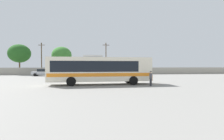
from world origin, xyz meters
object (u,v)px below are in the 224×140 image
parked_car_third_black (98,72)px  utility_pole_far (42,58)px  coach_bus_cream_orange (99,69)px  attendant_by_bus_door (151,78)px  parked_car_rightmost_black (121,72)px  utility_pole_near (106,58)px  roadside_tree_left (19,53)px  roadside_tree_midleft (62,55)px  parked_car_second_grey (71,72)px  parked_car_leftmost_silver (43,72)px

parked_car_third_black → utility_pole_far: bearing=151.9°
coach_bus_cream_orange → utility_pole_far: 30.33m
attendant_by_bus_door → parked_car_rightmost_black: attendant_by_bus_door is taller
utility_pole_far → parked_car_rightmost_black: bearing=-23.6°
attendant_by_bus_door → parked_car_rightmost_black: bearing=89.5°
parked_car_third_black → utility_pole_near: bearing=70.2°
roadside_tree_left → roadside_tree_midleft: (10.07, 1.13, -0.27)m
parked_car_second_grey → utility_pole_far: size_ratio=0.51×
attendant_by_bus_door → parked_car_leftmost_silver: (-16.92, 20.81, -0.13)m
parked_car_second_grey → utility_pole_far: bearing=136.4°
parked_car_rightmost_black → utility_pole_near: bearing=109.9°
parked_car_third_black → roadside_tree_midleft: 12.57m
parked_car_third_black → roadside_tree_midleft: bearing=141.0°
parked_car_leftmost_silver → parked_car_third_black: bearing=2.4°
parked_car_leftmost_silver → parked_car_rightmost_black: bearing=-1.1°
utility_pole_near → utility_pole_far: bearing=176.5°
coach_bus_cream_orange → parked_car_third_black: (0.69, 19.28, -1.06)m
coach_bus_cream_orange → parked_car_second_grey: size_ratio=2.92×
utility_pole_far → parked_car_leftmost_silver: bearing=-73.7°
parked_car_third_black → utility_pole_far: 16.65m
roadside_tree_midleft → parked_car_third_black: bearing=-39.0°
utility_pole_near → parked_car_rightmost_black: bearing=-70.1°
parked_car_leftmost_silver → parked_car_second_grey: parked_car_leftmost_silver is taller
coach_bus_cream_orange → utility_pole_near: 26.23m
roadside_tree_midleft → utility_pole_near: bearing=-4.0°
coach_bus_cream_orange → parked_car_leftmost_silver: 21.93m
attendant_by_bus_door → parked_car_leftmost_silver: attendant_by_bus_door is taller
utility_pole_near → roadside_tree_midleft: (-11.61, 0.81, 0.65)m
attendant_by_bus_door → roadside_tree_midleft: (-14.16, 28.77, 4.05)m
parked_car_third_black → roadside_tree_midleft: (-9.21, 7.46, 4.18)m
parked_car_leftmost_silver → parked_car_third_black: 11.98m
coach_bus_cream_orange → parked_car_rightmost_black: 19.36m
parked_car_leftmost_silver → parked_car_second_grey: (6.01, 0.18, -0.03)m
parked_car_leftmost_silver → utility_pole_near: bearing=26.5°
utility_pole_near → roadside_tree_left: size_ratio=1.10×
parked_car_third_black → parked_car_rightmost_black: bearing=-9.4°
parked_car_second_grey → roadside_tree_midleft: bearing=112.7°
parked_car_third_black → utility_pole_far: (-14.36, 7.68, 3.48)m
parked_car_leftmost_silver → utility_pole_far: size_ratio=0.54×
roadside_tree_left → roadside_tree_midleft: roadside_tree_left is taller
parked_car_leftmost_silver → parked_car_second_grey: size_ratio=1.05×
parked_car_second_grey → parked_car_rightmost_black: parked_car_rightmost_black is taller
attendant_by_bus_door → utility_pole_near: 28.29m
parked_car_third_black → roadside_tree_left: bearing=161.8°
attendant_by_bus_door → parked_car_third_black: size_ratio=0.39×
utility_pole_far → parked_car_third_black: bearing=-28.1°
roadside_tree_left → parked_car_third_black: bearing=-18.2°
coach_bus_cream_orange → roadside_tree_left: size_ratio=1.61×
coach_bus_cream_orange → parked_car_leftmost_silver: (-11.27, 18.78, -1.05)m
parked_car_rightmost_black → utility_pole_near: 8.73m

